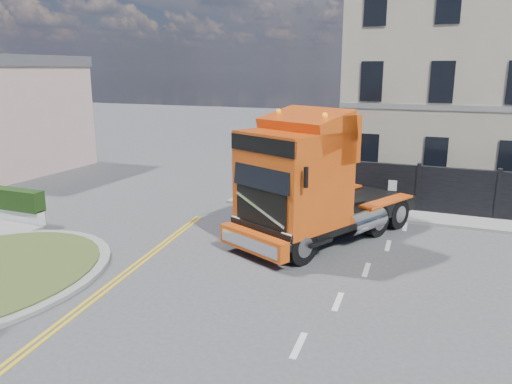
% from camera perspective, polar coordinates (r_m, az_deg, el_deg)
% --- Properties ---
extents(ground, '(120.00, 120.00, 0.00)m').
position_cam_1_polar(ground, '(14.57, -1.79, -9.80)').
color(ground, '#424244').
rests_on(ground, ground).
extents(hoarding_fence, '(18.80, 0.25, 2.00)m').
position_cam_1_polar(hoarding_fence, '(21.71, 24.67, -0.32)').
color(hoarding_fence, black).
rests_on(hoarding_fence, ground).
extents(georgian_building, '(12.30, 10.30, 12.80)m').
position_cam_1_polar(georgian_building, '(28.64, 24.16, 12.54)').
color(georgian_building, '#B9B193').
rests_on(georgian_building, ground).
extents(pavement_far, '(20.00, 1.60, 0.12)m').
position_cam_1_polar(pavement_far, '(21.05, 22.98, -3.22)').
color(pavement_far, gray).
rests_on(pavement_far, ground).
extents(truck, '(5.63, 7.90, 4.45)m').
position_cam_1_polar(truck, '(16.91, 5.93, 0.62)').
color(truck, black).
rests_on(truck, ground).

